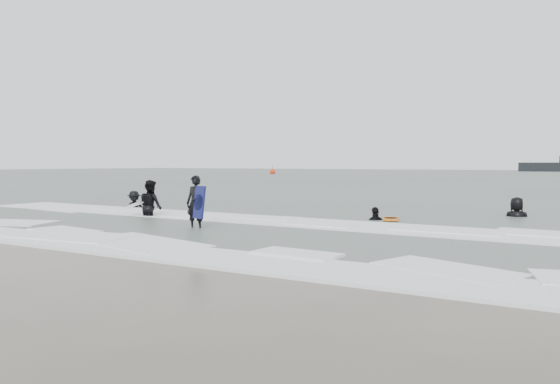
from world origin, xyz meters
The scene contains 10 objects.
ground centered at (0.00, 0.00, 0.00)m, with size 320.00×320.00×0.00m, color brown.
sea centered at (0.00, 80.00, 0.06)m, with size 320.00×320.00×0.00m, color #47544C.
surfer_centre centered at (-1.78, 3.09, 0.00)m, with size 0.60×0.40×1.66m, color black.
surfer_wading centered at (-5.64, 5.11, 0.00)m, with size 0.94×0.73×1.94m, color black.
surfer_breaker centered at (-9.15, 7.62, 0.00)m, with size 1.05×0.61×1.63m, color black.
surfer_right_near centered at (1.90, 8.16, 0.00)m, with size 0.97×0.40×1.65m, color black.
surfer_right_far centered at (5.83, 11.94, 0.00)m, with size 0.94×0.61×1.92m, color black.
surf_foam centered at (0.00, 3.70, 0.04)m, with size 30.03×9.06×0.09m.
bodyboards centered at (-1.72, 5.43, 0.50)m, with size 9.32×6.04×1.25m.
buoy centered at (-45.28, 75.86, 0.42)m, with size 1.00×1.00×1.65m.
Camera 1 is at (8.85, -9.37, 1.99)m, focal length 35.00 mm.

